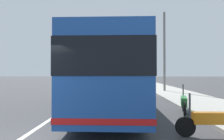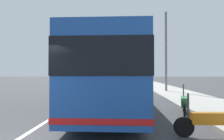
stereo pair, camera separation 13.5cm
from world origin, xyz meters
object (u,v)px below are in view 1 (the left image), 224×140
car_far_distant (121,79)px  car_oncoming (89,79)px  motorcycle_nearest_curb (215,121)px  coach_bus (112,73)px  utility_pole (164,52)px  motorcycle_angled (184,103)px

car_far_distant → car_oncoming: bearing=127.9°
motorcycle_nearest_curb → car_oncoming: (31.15, 8.27, 0.27)m
coach_bus → motorcycle_nearest_curb: bearing=-146.3°
motorcycle_nearest_curb → car_oncoming: bearing=-76.0°
coach_bus → utility_pole: (9.07, -4.69, 2.02)m
motorcycle_angled → car_far_distant: car_far_distant is taller
car_oncoming → utility_pole: bearing=32.6°
motorcycle_nearest_curb → car_far_distant: (35.41, 2.53, 0.22)m
car_oncoming → coach_bus: bearing=14.2°
motorcycle_angled → utility_pole: utility_pole is taller
motorcycle_angled → coach_bus: bearing=81.2°
coach_bus → car_oncoming: size_ratio=2.37×
coach_bus → motorcycle_nearest_curb: size_ratio=4.92×
motorcycle_nearest_curb → motorcycle_angled: size_ratio=1.01×
motorcycle_nearest_curb → motorcycle_angled: bearing=-93.4°
motorcycle_nearest_curb → utility_pole: size_ratio=0.29×
motorcycle_nearest_curb → motorcycle_angled: 3.19m
utility_pole → motorcycle_angled: bearing=172.0°
motorcycle_nearest_curb → car_oncoming: 32.23m
car_far_distant → motorcycle_angled: bearing=-173.9°
motorcycle_angled → utility_pole: (10.51, -1.47, 3.36)m
motorcycle_angled → car_far_distant: 32.33m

